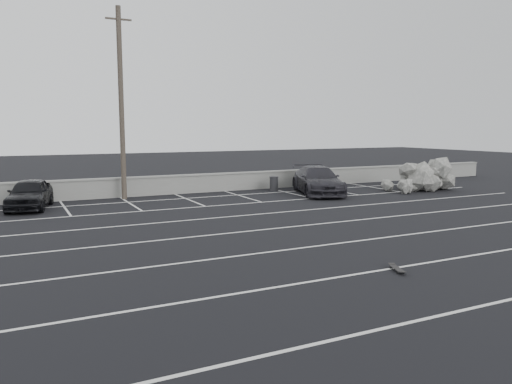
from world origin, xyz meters
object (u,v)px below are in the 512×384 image
car_left (30,194)px  trash_bin (274,184)px  skateboard (397,269)px  car_right (318,180)px  utility_pole (121,103)px  riprap_pile (421,180)px

car_left → trash_bin: (13.15, 0.78, -0.27)m
skateboard → car_right: bearing=84.8°
utility_pole → trash_bin: (8.62, -0.42, -4.49)m
car_left → skateboard: 17.27m
car_right → trash_bin: size_ratio=6.33×
riprap_pile → skateboard: riprap_pile is taller
car_left → car_right: 14.74m
trash_bin → riprap_pile: bearing=-24.1°
car_right → trash_bin: (-1.51, 2.38, -0.34)m
utility_pole → riprap_pile: 17.63m
utility_pole → riprap_pile: utility_pole is taller
car_left → trash_bin: car_left is taller
car_left → utility_pole: size_ratio=0.42×
riprap_pile → skateboard: (-13.06, -12.44, -0.56)m
car_left → utility_pole: utility_pole is taller
car_left → riprap_pile: bearing=5.5°
riprap_pile → utility_pole: bearing=166.5°
utility_pole → riprap_pile: (16.62, -4.00, -4.29)m
car_left → car_right: bearing=6.8°
car_right → utility_pole: utility_pole is taller
car_left → riprap_pile: 21.33m
trash_bin → skateboard: trash_bin is taller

